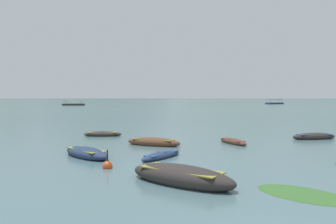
{
  "coord_description": "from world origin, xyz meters",
  "views": [
    {
      "loc": [
        -2.47,
        -6.07,
        3.29
      ],
      "look_at": [
        0.1,
        52.23,
        0.67
      ],
      "focal_mm": 35.0,
      "sensor_mm": 36.0,
      "label": 1
    }
  ],
  "objects_px": {
    "rowboat_2": "(87,153)",
    "mooring_buoy": "(107,166)",
    "rowboat_8": "(161,155)",
    "ferry_1": "(274,103)",
    "rowboat_1": "(154,142)",
    "rowboat_7": "(103,134)",
    "ferry_0": "(74,104)",
    "rowboat_3": "(181,176)",
    "rowboat_6": "(233,141)",
    "rowboat_5": "(314,137)"
  },
  "relations": [
    {
      "from": "rowboat_2",
      "to": "mooring_buoy",
      "type": "bearing_deg",
      "value": -62.24
    },
    {
      "from": "rowboat_8",
      "to": "ferry_1",
      "type": "distance_m",
      "value": 150.75
    },
    {
      "from": "rowboat_1",
      "to": "rowboat_7",
      "type": "bearing_deg",
      "value": 127.61
    },
    {
      "from": "rowboat_1",
      "to": "ferry_0",
      "type": "xyz_separation_m",
      "value": [
        -32.51,
        112.07,
        0.23
      ]
    },
    {
      "from": "rowboat_3",
      "to": "rowboat_8",
      "type": "bearing_deg",
      "value": 96.62
    },
    {
      "from": "rowboat_6",
      "to": "rowboat_8",
      "type": "distance_m",
      "value": 7.44
    },
    {
      "from": "rowboat_5",
      "to": "rowboat_7",
      "type": "relative_size",
      "value": 1.18
    },
    {
      "from": "ferry_1",
      "to": "rowboat_2",
      "type": "bearing_deg",
      "value": -114.29
    },
    {
      "from": "rowboat_6",
      "to": "rowboat_8",
      "type": "relative_size",
      "value": 1.0
    },
    {
      "from": "rowboat_8",
      "to": "ferry_1",
      "type": "height_order",
      "value": "ferry_1"
    },
    {
      "from": "rowboat_1",
      "to": "rowboat_6",
      "type": "relative_size",
      "value": 1.26
    },
    {
      "from": "rowboat_2",
      "to": "rowboat_8",
      "type": "height_order",
      "value": "rowboat_2"
    },
    {
      "from": "rowboat_2",
      "to": "mooring_buoy",
      "type": "height_order",
      "value": "mooring_buoy"
    },
    {
      "from": "rowboat_5",
      "to": "ferry_0",
      "type": "bearing_deg",
      "value": 112.47
    },
    {
      "from": "rowboat_7",
      "to": "rowboat_1",
      "type": "bearing_deg",
      "value": -52.39
    },
    {
      "from": "rowboat_5",
      "to": "rowboat_8",
      "type": "bearing_deg",
      "value": -148.49
    },
    {
      "from": "rowboat_5",
      "to": "ferry_1",
      "type": "relative_size",
      "value": 0.41
    },
    {
      "from": "rowboat_3",
      "to": "ferry_0",
      "type": "xyz_separation_m",
      "value": [
        -33.56,
        122.05,
        0.17
      ]
    },
    {
      "from": "rowboat_2",
      "to": "rowboat_5",
      "type": "distance_m",
      "value": 17.82
    },
    {
      "from": "rowboat_6",
      "to": "ferry_1",
      "type": "height_order",
      "value": "ferry_1"
    },
    {
      "from": "rowboat_2",
      "to": "rowboat_6",
      "type": "height_order",
      "value": "rowboat_2"
    },
    {
      "from": "ferry_1",
      "to": "rowboat_7",
      "type": "bearing_deg",
      "value": -116.13
    },
    {
      "from": "rowboat_6",
      "to": "mooring_buoy",
      "type": "height_order",
      "value": "mooring_buoy"
    },
    {
      "from": "ferry_1",
      "to": "rowboat_1",
      "type": "bearing_deg",
      "value": -113.64
    },
    {
      "from": "rowboat_3",
      "to": "rowboat_8",
      "type": "height_order",
      "value": "rowboat_3"
    },
    {
      "from": "rowboat_5",
      "to": "mooring_buoy",
      "type": "xyz_separation_m",
      "value": [
        -14.81,
        -10.0,
        -0.09
      ]
    },
    {
      "from": "rowboat_6",
      "to": "rowboat_1",
      "type": "bearing_deg",
      "value": -173.54
    },
    {
      "from": "rowboat_3",
      "to": "ferry_0",
      "type": "bearing_deg",
      "value": 105.37
    },
    {
      "from": "rowboat_5",
      "to": "ferry_0",
      "type": "distance_m",
      "value": 118.19
    },
    {
      "from": "rowboat_5",
      "to": "rowboat_8",
      "type": "xyz_separation_m",
      "value": [
        -12.24,
        -7.5,
        -0.06
      ]
    },
    {
      "from": "rowboat_2",
      "to": "mooring_buoy",
      "type": "distance_m",
      "value": 3.37
    },
    {
      "from": "rowboat_2",
      "to": "rowboat_8",
      "type": "bearing_deg",
      "value": -6.57
    },
    {
      "from": "rowboat_7",
      "to": "rowboat_8",
      "type": "height_order",
      "value": "rowboat_7"
    },
    {
      "from": "rowboat_5",
      "to": "rowboat_7",
      "type": "distance_m",
      "value": 17.22
    },
    {
      "from": "rowboat_7",
      "to": "ferry_1",
      "type": "xyz_separation_m",
      "value": [
        63.13,
        128.72,
        0.29
      ]
    },
    {
      "from": "rowboat_3",
      "to": "mooring_buoy",
      "type": "height_order",
      "value": "mooring_buoy"
    },
    {
      "from": "rowboat_8",
      "to": "ferry_0",
      "type": "xyz_separation_m",
      "value": [
        -32.94,
        116.72,
        0.31
      ]
    },
    {
      "from": "ferry_0",
      "to": "ferry_1",
      "type": "xyz_separation_m",
      "value": [
        91.31,
        22.28,
        -0.0
      ]
    },
    {
      "from": "ferry_0",
      "to": "rowboat_3",
      "type": "bearing_deg",
      "value": -74.63
    },
    {
      "from": "ferry_1",
      "to": "ferry_0",
      "type": "bearing_deg",
      "value": -166.29
    },
    {
      "from": "rowboat_1",
      "to": "rowboat_8",
      "type": "height_order",
      "value": "rowboat_1"
    },
    {
      "from": "rowboat_7",
      "to": "rowboat_8",
      "type": "relative_size",
      "value": 1.01
    },
    {
      "from": "rowboat_2",
      "to": "rowboat_3",
      "type": "bearing_deg",
      "value": -50.72
    },
    {
      "from": "rowboat_5",
      "to": "ferry_0",
      "type": "height_order",
      "value": "ferry_0"
    },
    {
      "from": "ferry_1",
      "to": "mooring_buoy",
      "type": "xyz_separation_m",
      "value": [
        -60.94,
        -141.49,
        -0.34
      ]
    },
    {
      "from": "rowboat_7",
      "to": "mooring_buoy",
      "type": "distance_m",
      "value": 12.96
    },
    {
      "from": "rowboat_2",
      "to": "rowboat_3",
      "type": "height_order",
      "value": "rowboat_3"
    },
    {
      "from": "rowboat_1",
      "to": "rowboat_6",
      "type": "bearing_deg",
      "value": 6.46
    },
    {
      "from": "rowboat_1",
      "to": "rowboat_3",
      "type": "bearing_deg",
      "value": -84.01
    },
    {
      "from": "mooring_buoy",
      "to": "rowboat_1",
      "type": "bearing_deg",
      "value": 73.32
    }
  ]
}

